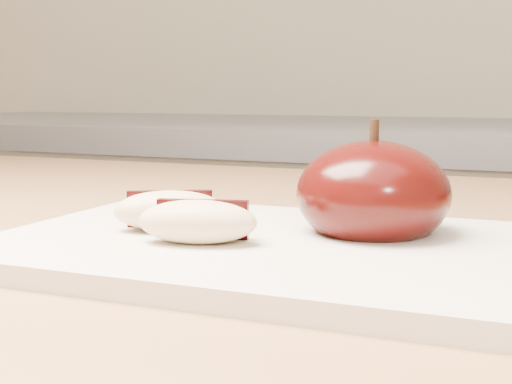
% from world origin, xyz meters
% --- Properties ---
extents(cutting_board, '(0.28, 0.21, 0.01)m').
position_xyz_m(cutting_board, '(-0.08, 0.38, 0.91)').
color(cutting_board, beige).
rests_on(cutting_board, island_counter).
extents(apple_half, '(0.09, 0.09, 0.07)m').
position_xyz_m(apple_half, '(-0.02, 0.42, 0.93)').
color(apple_half, black).
rests_on(apple_half, cutting_board).
extents(apple_wedge_a, '(0.07, 0.06, 0.02)m').
position_xyz_m(apple_wedge_a, '(-0.13, 0.38, 0.92)').
color(apple_wedge_a, beige).
rests_on(apple_wedge_a, cutting_board).
extents(apple_wedge_b, '(0.07, 0.05, 0.02)m').
position_xyz_m(apple_wedge_b, '(-0.10, 0.36, 0.92)').
color(apple_wedge_b, beige).
rests_on(apple_wedge_b, cutting_board).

